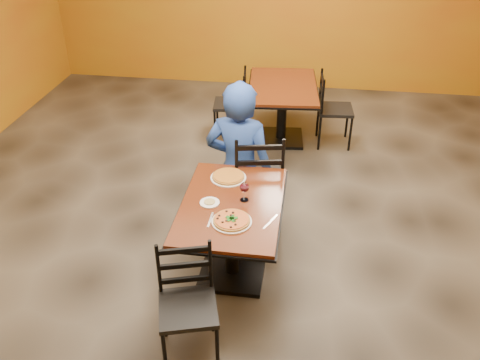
% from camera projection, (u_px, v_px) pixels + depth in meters
% --- Properties ---
extents(floor, '(7.00, 8.00, 0.01)m').
position_uv_depth(floor, '(240.00, 238.00, 4.92)').
color(floor, black).
rests_on(floor, ground).
extents(table_main, '(0.83, 1.23, 0.75)m').
position_uv_depth(table_main, '(232.00, 223.00, 4.20)').
color(table_main, '#5C200E').
rests_on(table_main, floor).
extents(table_second, '(0.95, 1.32, 0.75)m').
position_uv_depth(table_second, '(282.00, 100.00, 6.36)').
color(table_second, '#5C200E').
rests_on(table_second, floor).
extents(chair_main_near, '(0.50, 0.50, 0.89)m').
position_uv_depth(chair_main_near, '(188.00, 309.00, 3.54)').
color(chair_main_near, black).
rests_on(chair_main_near, floor).
extents(chair_main_far, '(0.54, 0.54, 1.02)m').
position_uv_depth(chair_main_far, '(257.00, 177.00, 4.89)').
color(chair_main_far, black).
rests_on(chair_main_far, floor).
extents(chair_second_left, '(0.45, 0.45, 0.90)m').
position_uv_depth(chair_second_left, '(230.00, 104.00, 6.50)').
color(chair_second_left, black).
rests_on(chair_second_left, floor).
extents(chair_second_right, '(0.45, 0.45, 0.92)m').
position_uv_depth(chair_second_right, '(335.00, 110.00, 6.33)').
color(chair_second_right, black).
rests_on(chair_second_right, floor).
extents(diner, '(0.73, 0.53, 1.42)m').
position_uv_depth(diner, '(239.00, 151.00, 4.93)').
color(diner, '#1B4297').
rests_on(diner, floor).
extents(plate_main, '(0.31, 0.31, 0.01)m').
position_uv_depth(plate_main, '(232.00, 222.00, 3.88)').
color(plate_main, white).
rests_on(plate_main, table_main).
extents(pizza_main, '(0.28, 0.28, 0.02)m').
position_uv_depth(pizza_main, '(232.00, 220.00, 3.87)').
color(pizza_main, '#980B0B').
rests_on(pizza_main, plate_main).
extents(plate_far, '(0.31, 0.31, 0.01)m').
position_uv_depth(plate_far, '(228.00, 178.00, 4.42)').
color(plate_far, white).
rests_on(plate_far, table_main).
extents(pizza_far, '(0.28, 0.28, 0.02)m').
position_uv_depth(pizza_far, '(228.00, 176.00, 4.41)').
color(pizza_far, gold).
rests_on(pizza_far, plate_far).
extents(side_plate, '(0.16, 0.16, 0.01)m').
position_uv_depth(side_plate, '(210.00, 203.00, 4.10)').
color(side_plate, white).
rests_on(side_plate, table_main).
extents(dip, '(0.09, 0.09, 0.01)m').
position_uv_depth(dip, '(210.00, 202.00, 4.09)').
color(dip, '#A58F50').
rests_on(dip, side_plate).
extents(wine_glass, '(0.08, 0.08, 0.18)m').
position_uv_depth(wine_glass, '(244.00, 191.00, 4.09)').
color(wine_glass, white).
rests_on(wine_glass, table_main).
extents(fork, '(0.02, 0.19, 0.00)m').
position_uv_depth(fork, '(210.00, 220.00, 3.91)').
color(fork, silver).
rests_on(fork, table_main).
extents(knife, '(0.10, 0.20, 0.00)m').
position_uv_depth(knife, '(271.00, 222.00, 3.89)').
color(knife, silver).
rests_on(knife, table_main).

